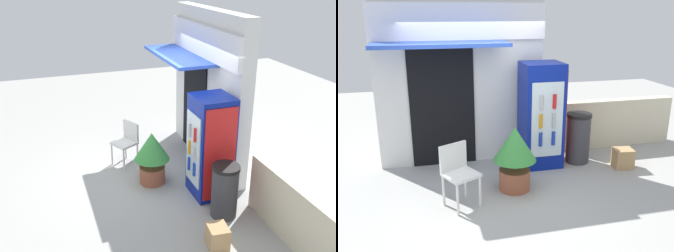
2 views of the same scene
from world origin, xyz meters
TOP-DOWN VIEW (x-y plane):
  - ground at (0.00, 0.00)m, footprint 16.00×16.00m
  - storefront_building at (-0.26, 1.32)m, footprint 2.94×1.06m
  - drink_cooler at (1.08, 0.79)m, footprint 0.71×0.70m
  - plastic_chair at (-0.52, -0.31)m, footprint 0.57×0.57m
  - potted_plant_near_shop at (0.38, -0.06)m, footprint 0.66×0.66m
  - trash_bin at (1.78, 0.73)m, footprint 0.45×0.45m
  - stone_boundary_wall at (2.89, 1.38)m, footprint 2.42×0.23m
  - cardboard_box at (2.46, 0.28)m, footprint 0.35×0.32m

SIDE VIEW (x-z plane):
  - ground at x=0.00m, z-range 0.00..0.00m
  - cardboard_box at x=2.46m, z-range 0.00..0.35m
  - trash_bin at x=1.78m, z-range 0.00..0.92m
  - stone_boundary_wall at x=2.89m, z-range 0.00..0.96m
  - plastic_chair at x=-0.52m, z-range 0.09..0.98m
  - potted_plant_near_shop at x=0.38m, z-range 0.10..1.11m
  - drink_cooler at x=1.08m, z-range 0.00..1.84m
  - storefront_building at x=-0.26m, z-range 0.06..3.15m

